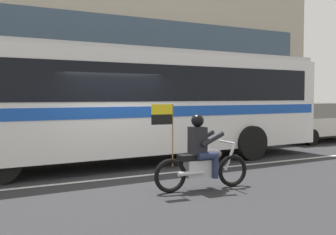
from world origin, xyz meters
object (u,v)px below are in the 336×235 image
(parked_sedan_curbside, at_px, (319,122))
(fire_hydrant, at_px, (175,133))
(transit_bus, at_px, (134,98))
(motorcycle_with_rider, at_px, (202,158))

(parked_sedan_curbside, relative_size, fire_hydrant, 6.27)
(transit_bus, relative_size, motorcycle_with_rider, 5.59)
(fire_hydrant, bearing_deg, parked_sedan_curbside, -12.67)
(motorcycle_with_rider, relative_size, parked_sedan_curbside, 0.47)
(fire_hydrant, bearing_deg, motorcycle_with_rider, -115.02)
(motorcycle_with_rider, relative_size, fire_hydrant, 2.92)
(motorcycle_with_rider, distance_m, parked_sedan_curbside, 10.64)
(transit_bus, height_order, motorcycle_with_rider, transit_bus)
(motorcycle_with_rider, distance_m, fire_hydrant, 7.20)
(transit_bus, xyz_separation_m, motorcycle_with_rider, (-0.12, -3.72, -1.22))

